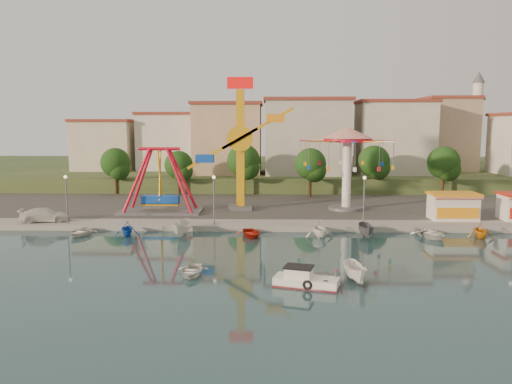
{
  "coord_description": "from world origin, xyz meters",
  "views": [
    {
      "loc": [
        -2.06,
        -39.71,
        11.07
      ],
      "look_at": [
        -3.52,
        14.0,
        4.0
      ],
      "focal_mm": 35.0,
      "sensor_mm": 36.0,
      "label": 1
    }
  ],
  "objects_px": {
    "skiff": "(355,272)",
    "pirate_ship_ride": "(160,182)",
    "wave_swinger": "(347,150)",
    "rowboat_a": "(192,271)",
    "kamikaze_tower": "(244,149)",
    "cabin_motorboat": "(305,281)",
    "van": "(45,215)"
  },
  "relations": [
    {
      "from": "cabin_motorboat",
      "to": "skiff",
      "type": "height_order",
      "value": "cabin_motorboat"
    },
    {
      "from": "wave_swinger",
      "to": "van",
      "type": "bearing_deg",
      "value": -165.47
    },
    {
      "from": "rowboat_a",
      "to": "kamikaze_tower",
      "type": "bearing_deg",
      "value": 83.88
    },
    {
      "from": "skiff",
      "to": "pirate_ship_ride",
      "type": "bearing_deg",
      "value": 123.89
    },
    {
      "from": "kamikaze_tower",
      "to": "rowboat_a",
      "type": "height_order",
      "value": "kamikaze_tower"
    },
    {
      "from": "pirate_ship_ride",
      "to": "kamikaze_tower",
      "type": "height_order",
      "value": "kamikaze_tower"
    },
    {
      "from": "skiff",
      "to": "wave_swinger",
      "type": "bearing_deg",
      "value": 78.84
    },
    {
      "from": "skiff",
      "to": "van",
      "type": "distance_m",
      "value": 36.3
    },
    {
      "from": "cabin_motorboat",
      "to": "skiff",
      "type": "relative_size",
      "value": 1.32
    },
    {
      "from": "rowboat_a",
      "to": "skiff",
      "type": "bearing_deg",
      "value": -6.32
    },
    {
      "from": "wave_swinger",
      "to": "rowboat_a",
      "type": "relative_size",
      "value": 3.48
    },
    {
      "from": "wave_swinger",
      "to": "van",
      "type": "height_order",
      "value": "wave_swinger"
    },
    {
      "from": "kamikaze_tower",
      "to": "van",
      "type": "xyz_separation_m",
      "value": [
        -21.65,
        -8.57,
        -6.99
      ]
    },
    {
      "from": "skiff",
      "to": "van",
      "type": "bearing_deg",
      "value": 144.84
    },
    {
      "from": "kamikaze_tower",
      "to": "van",
      "type": "bearing_deg",
      "value": -158.41
    },
    {
      "from": "wave_swinger",
      "to": "rowboat_a",
      "type": "distance_m",
      "value": 31.72
    },
    {
      "from": "pirate_ship_ride",
      "to": "skiff",
      "type": "relative_size",
      "value": 2.77
    },
    {
      "from": "pirate_ship_ride",
      "to": "cabin_motorboat",
      "type": "relative_size",
      "value": 2.11
    },
    {
      "from": "rowboat_a",
      "to": "cabin_motorboat",
      "type": "bearing_deg",
      "value": -17.0
    },
    {
      "from": "kamikaze_tower",
      "to": "van",
      "type": "distance_m",
      "value": 24.31
    },
    {
      "from": "kamikaze_tower",
      "to": "skiff",
      "type": "xyz_separation_m",
      "value": [
        9.38,
        -27.39,
        -7.65
      ]
    },
    {
      "from": "skiff",
      "to": "van",
      "type": "height_order",
      "value": "van"
    },
    {
      "from": "kamikaze_tower",
      "to": "cabin_motorboat",
      "type": "bearing_deg",
      "value": -78.78
    },
    {
      "from": "kamikaze_tower",
      "to": "cabin_motorboat",
      "type": "height_order",
      "value": "kamikaze_tower"
    },
    {
      "from": "pirate_ship_ride",
      "to": "van",
      "type": "bearing_deg",
      "value": -151.28
    },
    {
      "from": "cabin_motorboat",
      "to": "skiff",
      "type": "bearing_deg",
      "value": 34.47
    },
    {
      "from": "rowboat_a",
      "to": "van",
      "type": "height_order",
      "value": "van"
    },
    {
      "from": "kamikaze_tower",
      "to": "wave_swinger",
      "type": "bearing_deg",
      "value": 1.7
    },
    {
      "from": "wave_swinger",
      "to": "skiff",
      "type": "xyz_separation_m",
      "value": [
        -3.52,
        -27.77,
        -7.5
      ]
    },
    {
      "from": "kamikaze_tower",
      "to": "wave_swinger",
      "type": "height_order",
      "value": "kamikaze_tower"
    },
    {
      "from": "rowboat_a",
      "to": "van",
      "type": "relative_size",
      "value": 0.64
    },
    {
      "from": "wave_swinger",
      "to": "skiff",
      "type": "distance_m",
      "value": 28.98
    }
  ]
}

